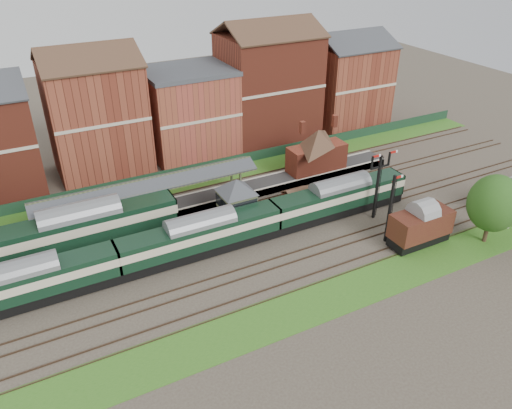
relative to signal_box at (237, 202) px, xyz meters
name	(u,v)px	position (x,y,z in m)	size (l,w,h in m)	color
ground	(274,233)	(3.00, -3.25, -3.19)	(160.00, 160.00, 0.00)	#473D33
grass_back	(216,176)	(3.00, 12.75, -3.16)	(90.00, 4.50, 0.06)	#2D6619
grass_front	(337,295)	(3.00, -15.25, -3.16)	(90.00, 5.00, 0.06)	#2D6619
fence	(210,166)	(3.00, 14.75, -2.44)	(90.00, 0.12, 1.50)	#193823
platform	(199,201)	(-2.00, 6.50, -2.69)	(55.00, 3.40, 1.00)	#2D2D2D
signal_box	(237,202)	(0.00, 0.00, 0.00)	(5.40, 5.40, 6.00)	#556649
brick_hut	(297,201)	(8.00, 0.00, -2.00)	(3.20, 2.64, 2.94)	maroon
station_building	(317,149)	(15.00, 6.50, 0.76)	(8.10, 8.10, 5.90)	maroon
canopy	(148,182)	(-8.00, 6.50, 1.39)	(26.00, 3.89, 4.08)	#3F482D
semaphore_bracket	(378,182)	(15.04, -5.75, 1.44)	(3.60, 0.25, 8.18)	black
semaphore_siding	(390,208)	(13.02, -10.25, 0.96)	(1.23, 0.25, 8.00)	black
town_backdrop	(188,108)	(2.82, 21.75, 3.81)	(69.00, 10.00, 16.00)	maroon
dmu_train	(201,235)	(-5.64, -3.25, -0.85)	(52.07, 2.74, 4.00)	black
platform_railcar	(82,228)	(-16.26, 3.25, -0.53)	(19.87, 3.13, 4.58)	black
goods_van_a	(421,225)	(15.77, -12.25, -0.89)	(6.74, 2.92, 4.09)	black
tree_far	(494,203)	(22.50, -15.32, 1.59)	(5.42, 5.42, 7.91)	#382619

